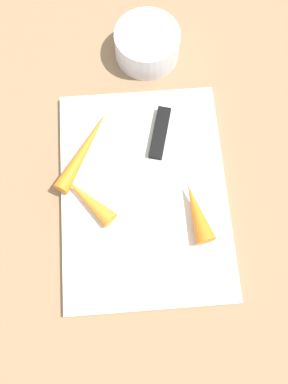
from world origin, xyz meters
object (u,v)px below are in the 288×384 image
at_px(knife, 159,140).
at_px(carrot_medium, 88,200).
at_px(carrot_shortest, 197,212).
at_px(small_bowl, 147,44).
at_px(carrot_longest, 84,149).
at_px(cutting_board, 144,193).

distance_m(knife, carrot_medium, 0.15).
height_order(carrot_shortest, small_bowl, small_bowl).
xyz_separation_m(carrot_longest, small_bowl, (0.19, -0.12, 0.00)).
height_order(cutting_board, carrot_shortest, carrot_shortest).
xyz_separation_m(carrot_longest, carrot_shortest, (-0.12, -0.17, 0.00)).
xyz_separation_m(knife, carrot_shortest, (-0.13, -0.05, 0.01)).
relative_size(carrot_medium, carrot_shortest, 1.04).
relative_size(knife, small_bowl, 1.76).
relative_size(cutting_board, carrot_shortest, 3.82).
bearing_deg(knife, small_bowl, -163.60).
distance_m(carrot_longest, carrot_medium, 0.08).
bearing_deg(knife, carrot_shortest, 34.99).
distance_m(cutting_board, carrot_medium, 0.09).
xyz_separation_m(cutting_board, carrot_shortest, (-0.04, -0.08, 0.02)).
bearing_deg(carrot_medium, carrot_longest, -40.99).
bearing_deg(carrot_shortest, cutting_board, 49.33).
height_order(knife, carrot_medium, carrot_medium).
distance_m(cutting_board, carrot_shortest, 0.09).
height_order(carrot_longest, carrot_shortest, carrot_shortest).
distance_m(carrot_longest, small_bowl, 0.22).
relative_size(carrot_shortest, small_bowl, 0.84).
distance_m(cutting_board, knife, 0.09).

